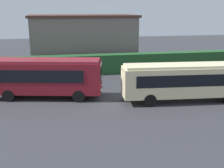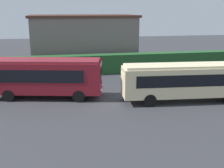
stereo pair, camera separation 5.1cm
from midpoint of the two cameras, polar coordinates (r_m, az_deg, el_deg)
ground_plane at (r=24.22m, az=4.00°, el=-3.01°), size 107.24×107.24×0.00m
bus_maroon at (r=24.66m, az=-13.12°, el=1.57°), size 9.66×4.53×3.34m
bus_cream at (r=23.94m, az=14.63°, el=0.78°), size 10.70×3.22×3.09m
hedge_row at (r=33.66m, az=-0.62°, el=4.08°), size 65.62×1.61×2.24m
depot_building at (r=38.28m, az=-5.85°, el=8.66°), size 13.59×7.87×6.63m
traffic_cone at (r=32.63m, az=13.28°, el=1.86°), size 0.36×0.36×0.60m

